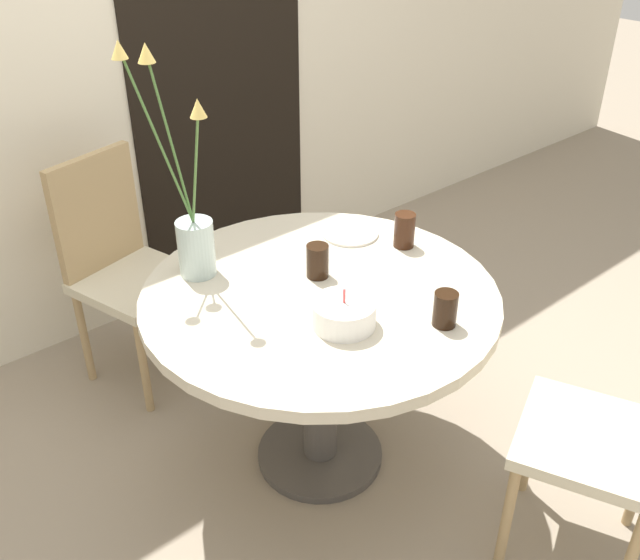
{
  "coord_description": "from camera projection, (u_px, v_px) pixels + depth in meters",
  "views": [
    {
      "loc": [
        -1.22,
        -1.42,
        1.89
      ],
      "look_at": [
        0.0,
        0.0,
        0.75
      ],
      "focal_mm": 40.0,
      "sensor_mm": 36.0,
      "label": 1
    }
  ],
  "objects": [
    {
      "name": "flower_vase",
      "position": [
        191.0,
        226.0,
        2.22
      ],
      "size": [
        0.2,
        0.32,
        0.74
      ],
      "color": "#B2C6C1",
      "rests_on": "dining_table"
    },
    {
      "name": "chair_near_front",
      "position": [
        627.0,
        427.0,
        1.96
      ],
      "size": [
        0.53,
        0.53,
        0.92
      ],
      "rotation": [
        0.0,
        0.0,
        3.55
      ],
      "color": "beige",
      "rests_on": "ground_plane"
    },
    {
      "name": "drink_glass_2",
      "position": [
        445.0,
        309.0,
        2.03
      ],
      "size": [
        0.07,
        0.07,
        0.11
      ],
      "color": "black",
      "rests_on": "dining_table"
    },
    {
      "name": "ground_plane",
      "position": [
        320.0,
        456.0,
        2.59
      ],
      "size": [
        16.0,
        16.0,
        0.0
      ],
      "primitive_type": "plane",
      "color": "gray"
    },
    {
      "name": "birthday_cake",
      "position": [
        344.0,
        314.0,
        2.04
      ],
      "size": [
        0.19,
        0.19,
        0.12
      ],
      "color": "white",
      "rests_on": "dining_table"
    },
    {
      "name": "doorway_panel",
      "position": [
        220.0,
        75.0,
        3.16
      ],
      "size": [
        0.9,
        0.01,
        2.05
      ],
      "color": "black",
      "rests_on": "ground_plane"
    },
    {
      "name": "drink_glass_0",
      "position": [
        318.0,
        261.0,
        2.27
      ],
      "size": [
        0.07,
        0.07,
        0.11
      ],
      "color": "black",
      "rests_on": "dining_table"
    },
    {
      "name": "dining_table",
      "position": [
        320.0,
        325.0,
        2.28
      ],
      "size": [
        1.12,
        1.12,
        0.71
      ],
      "color": "beige",
      "rests_on": "ground_plane"
    },
    {
      "name": "chair_left_flank",
      "position": [
        121.0,
        258.0,
        2.77
      ],
      "size": [
        0.49,
        0.49,
        0.92
      ],
      "rotation": [
        0.0,
        0.0,
        0.26
      ],
      "color": "beige",
      "rests_on": "ground_plane"
    },
    {
      "name": "drink_glass_1",
      "position": [
        404.0,
        230.0,
        2.44
      ],
      "size": [
        0.07,
        0.07,
        0.12
      ],
      "color": "#33190C",
      "rests_on": "dining_table"
    },
    {
      "name": "side_plate",
      "position": [
        350.0,
        233.0,
        2.54
      ],
      "size": [
        0.2,
        0.2,
        0.01
      ],
      "color": "silver",
      "rests_on": "dining_table"
    },
    {
      "name": "wall_back",
      "position": [
        100.0,
        26.0,
        2.76
      ],
      "size": [
        8.0,
        0.05,
        2.6
      ],
      "color": "beige",
      "rests_on": "ground_plane"
    }
  ]
}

